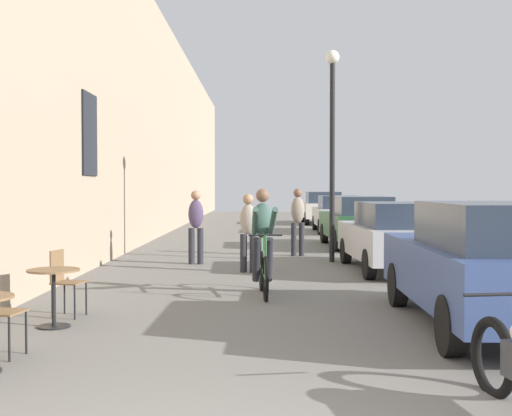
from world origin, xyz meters
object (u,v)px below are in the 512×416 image
(cafe_chair_mid_toward_street, at_px, (64,278))
(parked_car_fourth, at_px, (338,213))
(parked_car_nearest, at_px, (490,263))
(parked_car_fifth, at_px, (322,207))
(street_lamp, at_px, (332,128))
(pedestrian_far, at_px, (298,218))
(pedestrian_mid, at_px, (196,223))
(cyclist_on_bicycle, at_px, (263,244))
(cafe_table_mid, at_px, (54,285))
(parked_car_third, at_px, (358,221))
(parked_car_second, at_px, (394,235))
(pedestrian_near, at_px, (248,228))

(cafe_chair_mid_toward_street, height_order, parked_car_fourth, parked_car_fourth)
(parked_car_nearest, relative_size, parked_car_fifth, 1.02)
(street_lamp, bearing_deg, cafe_chair_mid_toward_street, -123.21)
(cafe_chair_mid_toward_street, bearing_deg, pedestrian_far, 65.68)
(pedestrian_mid, height_order, pedestrian_far, pedestrian_far)
(pedestrian_far, bearing_deg, pedestrian_mid, -143.08)
(cyclist_on_bicycle, bearing_deg, pedestrian_mid, 109.61)
(cafe_table_mid, xyz_separation_m, pedestrian_far, (3.50, 8.59, 0.44))
(cafe_table_mid, height_order, cafe_chair_mid_toward_street, cafe_chair_mid_toward_street)
(pedestrian_far, relative_size, street_lamp, 0.35)
(cafe_table_mid, relative_size, parked_car_third, 0.17)
(pedestrian_mid, xyz_separation_m, parked_car_second, (4.22, -1.27, -0.20))
(parked_car_fourth, bearing_deg, cyclist_on_bicycle, -101.22)
(parked_car_nearest, distance_m, parked_car_fourth, 17.50)
(cafe_chair_mid_toward_street, relative_size, pedestrian_near, 0.56)
(parked_car_third, bearing_deg, pedestrian_near, -118.34)
(cafe_chair_mid_toward_street, distance_m, parked_car_second, 7.25)
(cafe_chair_mid_toward_street, distance_m, parked_car_nearest, 5.49)
(pedestrian_near, xyz_separation_m, parked_car_third, (3.09, 5.72, -0.13))
(pedestrian_mid, xyz_separation_m, parked_car_nearest, (4.26, -6.87, -0.13))
(parked_car_third, bearing_deg, parked_car_nearest, -90.20)
(cyclist_on_bicycle, distance_m, pedestrian_near, 2.77)
(cafe_table_mid, height_order, parked_car_nearest, parked_car_nearest)
(parked_car_third, bearing_deg, cafe_table_mid, -115.99)
(cafe_table_mid, xyz_separation_m, parked_car_fourth, (5.54, 17.42, 0.22))
(cafe_chair_mid_toward_street, bearing_deg, pedestrian_near, 62.90)
(parked_car_fifth, bearing_deg, cyclist_on_bicycle, -97.92)
(pedestrian_far, xyz_separation_m, street_lamp, (0.72, -1.35, 2.15))
(parked_car_third, distance_m, parked_car_fourth, 6.36)
(parked_car_nearest, bearing_deg, parked_car_third, 89.80)
(cafe_table_mid, bearing_deg, parked_car_second, 46.08)
(parked_car_third, xyz_separation_m, parked_car_fifth, (0.13, 12.54, 0.03))
(cafe_table_mid, relative_size, parked_car_nearest, 0.16)
(cafe_chair_mid_toward_street, relative_size, parked_car_second, 0.22)
(pedestrian_near, bearing_deg, parked_car_third, 61.66)
(parked_car_third, bearing_deg, cyclist_on_bicycle, -108.25)
(pedestrian_far, relative_size, parked_car_fifth, 0.39)
(parked_car_second, distance_m, parked_car_third, 5.54)
(parked_car_nearest, bearing_deg, street_lamp, 98.80)
(parked_car_nearest, bearing_deg, pedestrian_far, 102.07)
(street_lamp, height_order, parked_car_fourth, street_lamp)
(pedestrian_mid, bearing_deg, street_lamp, 8.34)
(pedestrian_mid, distance_m, parked_car_fourth, 11.52)
(cafe_chair_mid_toward_street, bearing_deg, parked_car_fifth, 76.28)
(pedestrian_near, xyz_separation_m, pedestrian_mid, (-1.21, 1.45, 0.04))
(pedestrian_mid, xyz_separation_m, street_lamp, (3.12, 0.46, 2.17))
(parked_car_second, bearing_deg, cafe_chair_mid_toward_street, -138.11)
(parked_car_second, bearing_deg, parked_car_nearest, -89.62)
(pedestrian_mid, height_order, street_lamp, street_lamp)
(cafe_table_mid, relative_size, cafe_chair_mid_toward_street, 0.81)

